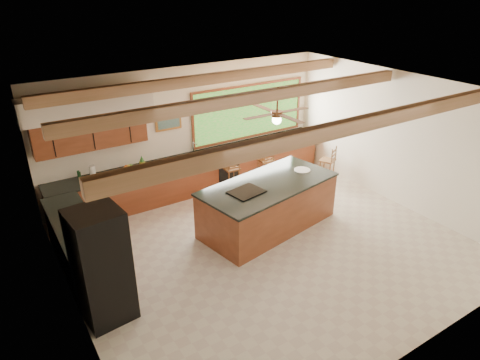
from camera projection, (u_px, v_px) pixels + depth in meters
ground at (267, 245)px, 8.45m from camera, size 7.20×7.20×0.00m
room_shell at (243, 131)px, 7.92m from camera, size 7.27×6.54×3.02m
counter_run at (174, 187)px, 9.77m from camera, size 7.12×3.10×1.23m
island at (268, 205)px, 8.90m from camera, size 3.10×1.85×1.03m
refrigerator at (102, 266)px, 6.31m from camera, size 0.79×0.77×1.85m
bar_stool_a at (232, 169)px, 10.35m from camera, size 0.37×0.37×0.99m
bar_stool_b at (262, 180)px, 9.84m from camera, size 0.45×0.45×0.96m
bar_stool_c at (267, 161)px, 10.86m from camera, size 0.35×0.35×0.97m
bar_stool_d at (329, 161)px, 10.87m from camera, size 0.45×0.45×0.95m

